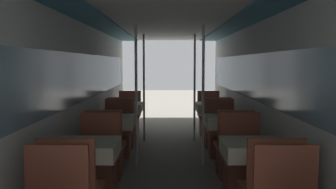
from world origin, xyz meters
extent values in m
cube|color=silver|center=(-1.26, 3.73, 1.05)|extent=(0.05, 10.26, 2.11)
cube|color=#7A9EB7|center=(-1.24, 3.73, 1.34)|extent=(0.03, 9.44, 0.67)
cube|color=silver|center=(1.26, 3.73, 1.05)|extent=(0.05, 10.26, 2.11)
cube|color=#7A9EB7|center=(1.24, 3.73, 1.34)|extent=(0.03, 9.44, 0.67)
cube|color=silver|center=(0.00, 3.73, 2.16)|extent=(2.51, 10.26, 0.04)
cube|color=teal|center=(-1.03, 3.73, 2.12)|extent=(0.45, 9.85, 0.03)
cube|color=teal|center=(1.03, 3.73, 2.12)|extent=(0.45, 9.85, 0.03)
cube|color=#9E4C38|center=(-0.86, 1.66, 0.70)|extent=(0.48, 0.04, 0.49)
cylinder|color=#B7B7BC|center=(-0.86, 2.68, 0.37)|extent=(0.10, 0.10, 0.71)
cube|color=#93704C|center=(-0.86, 2.68, 0.73)|extent=(0.60, 0.60, 0.02)
cube|color=beige|center=(-0.86, 2.68, 0.67)|extent=(0.64, 0.64, 0.16)
cube|color=#9E4C38|center=(-0.86, 1.90, 0.70)|extent=(0.48, 0.04, 0.49)
cube|color=brown|center=(-0.86, 3.24, 0.20)|extent=(0.41, 0.41, 0.40)
cube|color=#9E4C38|center=(-0.86, 3.24, 0.43)|extent=(0.48, 0.48, 0.05)
cube|color=#9E4C38|center=(-0.86, 3.46, 0.70)|extent=(0.48, 0.04, 0.49)
cylinder|color=#4C4C51|center=(-0.86, 4.47, 0.01)|extent=(0.35, 0.35, 0.01)
cylinder|color=#B7B7BC|center=(-0.86, 4.47, 0.37)|extent=(0.10, 0.10, 0.71)
cube|color=#93704C|center=(-0.86, 4.47, 0.73)|extent=(0.60, 0.60, 0.02)
cube|color=beige|center=(-0.86, 4.47, 0.67)|extent=(0.64, 0.64, 0.16)
cube|color=brown|center=(-0.86, 3.91, 0.20)|extent=(0.41, 0.41, 0.40)
cube|color=#9E4C38|center=(-0.86, 3.91, 0.43)|extent=(0.48, 0.48, 0.05)
cube|color=#9E4C38|center=(-0.86, 3.69, 0.70)|extent=(0.48, 0.04, 0.49)
cube|color=brown|center=(-0.86, 5.03, 0.20)|extent=(0.41, 0.41, 0.40)
cube|color=#9E4C38|center=(-0.86, 5.03, 0.43)|extent=(0.48, 0.48, 0.05)
cube|color=#9E4C38|center=(-0.86, 5.25, 0.70)|extent=(0.48, 0.04, 0.49)
cylinder|color=silver|center=(-0.50, 4.47, 1.05)|extent=(0.04, 0.04, 2.11)
cylinder|color=#4C4C51|center=(-0.86, 6.27, 0.01)|extent=(0.35, 0.35, 0.01)
cylinder|color=#B7B7BC|center=(-0.86, 6.27, 0.37)|extent=(0.10, 0.10, 0.71)
cube|color=#93704C|center=(-0.86, 6.27, 0.73)|extent=(0.60, 0.60, 0.02)
cube|color=beige|center=(-0.86, 6.27, 0.67)|extent=(0.64, 0.64, 0.16)
cube|color=brown|center=(-0.86, 5.71, 0.20)|extent=(0.41, 0.41, 0.40)
cube|color=#9E4C38|center=(-0.86, 5.71, 0.43)|extent=(0.48, 0.48, 0.05)
cube|color=#9E4C38|center=(-0.86, 5.49, 0.70)|extent=(0.48, 0.04, 0.49)
cube|color=brown|center=(-0.86, 6.83, 0.20)|extent=(0.41, 0.41, 0.40)
cube|color=#9E4C38|center=(-0.86, 6.83, 0.43)|extent=(0.48, 0.48, 0.05)
cube|color=#9E4C38|center=(-0.86, 7.04, 0.70)|extent=(0.48, 0.04, 0.49)
cylinder|color=silver|center=(-0.50, 6.27, 1.05)|extent=(0.04, 0.04, 2.11)
cube|color=#9E4C38|center=(0.86, 1.66, 0.70)|extent=(0.48, 0.04, 0.49)
cylinder|color=#B7B7BC|center=(0.86, 2.68, 0.37)|extent=(0.10, 0.10, 0.71)
cube|color=#93704C|center=(0.86, 2.68, 0.73)|extent=(0.60, 0.60, 0.02)
cube|color=beige|center=(0.86, 2.68, 0.67)|extent=(0.64, 0.64, 0.16)
cube|color=#9E4C38|center=(0.86, 1.90, 0.70)|extent=(0.48, 0.04, 0.49)
cube|color=brown|center=(0.86, 3.24, 0.20)|extent=(0.41, 0.41, 0.40)
cube|color=#9E4C38|center=(0.86, 3.24, 0.43)|extent=(0.48, 0.48, 0.05)
cube|color=#9E4C38|center=(0.86, 3.46, 0.70)|extent=(0.48, 0.04, 0.49)
cylinder|color=#4C4C51|center=(0.86, 4.47, 0.01)|extent=(0.35, 0.35, 0.01)
cylinder|color=#B7B7BC|center=(0.86, 4.47, 0.37)|extent=(0.10, 0.10, 0.71)
cube|color=#93704C|center=(0.86, 4.47, 0.73)|extent=(0.60, 0.60, 0.02)
cube|color=beige|center=(0.86, 4.47, 0.67)|extent=(0.64, 0.64, 0.16)
cube|color=brown|center=(0.86, 3.91, 0.20)|extent=(0.41, 0.41, 0.40)
cube|color=#9E4C38|center=(0.86, 3.91, 0.43)|extent=(0.48, 0.48, 0.05)
cube|color=#9E4C38|center=(0.86, 3.69, 0.70)|extent=(0.48, 0.04, 0.49)
cube|color=brown|center=(0.86, 5.03, 0.20)|extent=(0.41, 0.41, 0.40)
cube|color=#9E4C38|center=(0.86, 5.03, 0.43)|extent=(0.48, 0.48, 0.05)
cube|color=#9E4C38|center=(0.86, 5.25, 0.70)|extent=(0.48, 0.04, 0.49)
cylinder|color=silver|center=(0.50, 4.47, 1.05)|extent=(0.04, 0.04, 2.11)
cylinder|color=#4C4C51|center=(0.86, 6.27, 0.01)|extent=(0.35, 0.35, 0.01)
cylinder|color=#B7B7BC|center=(0.86, 6.27, 0.37)|extent=(0.10, 0.10, 0.71)
cube|color=#93704C|center=(0.86, 6.27, 0.73)|extent=(0.60, 0.60, 0.02)
cube|color=beige|center=(0.86, 6.27, 0.67)|extent=(0.64, 0.64, 0.16)
cube|color=brown|center=(0.86, 5.71, 0.20)|extent=(0.41, 0.41, 0.40)
cube|color=#9E4C38|center=(0.86, 5.71, 0.43)|extent=(0.48, 0.48, 0.05)
cube|color=#9E4C38|center=(0.86, 5.49, 0.70)|extent=(0.48, 0.04, 0.49)
cube|color=brown|center=(0.86, 6.83, 0.20)|extent=(0.41, 0.41, 0.40)
cube|color=#9E4C38|center=(0.86, 6.83, 0.43)|extent=(0.48, 0.48, 0.05)
cube|color=#9E4C38|center=(0.86, 7.04, 0.70)|extent=(0.48, 0.04, 0.49)
cylinder|color=silver|center=(0.50, 6.27, 1.05)|extent=(0.04, 0.04, 2.11)
camera|label=1|loc=(-0.02, -1.08, 1.55)|focal=40.00mm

